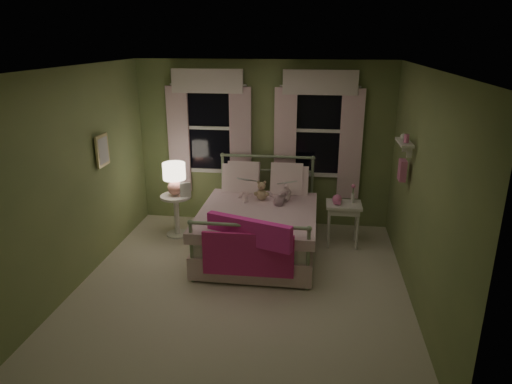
# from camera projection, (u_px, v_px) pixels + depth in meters

# --- Properties ---
(room_shell) EXTENTS (4.20, 4.20, 4.20)m
(room_shell) POSITION_uv_depth(u_px,v_px,m) (241.00, 185.00, 5.23)
(room_shell) COLOR silver
(room_shell) RESTS_ON ground
(bed) EXTENTS (1.58, 2.04, 1.18)m
(bed) POSITION_uv_depth(u_px,v_px,m) (259.00, 225.00, 6.45)
(bed) COLOR white
(bed) RESTS_ON ground
(pink_throw) EXTENTS (1.10, 0.46, 0.71)m
(pink_throw) POSITION_uv_depth(u_px,v_px,m) (248.00, 241.00, 5.41)
(pink_throw) COLOR #FF31B0
(pink_throw) RESTS_ON bed
(child_left) EXTENTS (0.27, 0.20, 0.67)m
(child_left) POSITION_uv_depth(u_px,v_px,m) (244.00, 181.00, 6.71)
(child_left) COLOR #F7D1DD
(child_left) RESTS_ON bed
(child_right) EXTENTS (0.42, 0.34, 0.80)m
(child_right) POSITION_uv_depth(u_px,v_px,m) (282.00, 178.00, 6.62)
(child_right) COLOR #F7D1DD
(child_right) RESTS_ON bed
(book_left) EXTENTS (0.23, 0.18, 0.26)m
(book_left) POSITION_uv_depth(u_px,v_px,m) (241.00, 182.00, 6.46)
(book_left) COLOR beige
(book_left) RESTS_ON child_left
(book_right) EXTENTS (0.23, 0.19, 0.26)m
(book_right) POSITION_uv_depth(u_px,v_px,m) (281.00, 186.00, 6.40)
(book_right) COLOR beige
(book_right) RESTS_ON child_right
(teddy_bear) EXTENTS (0.22, 0.17, 0.30)m
(teddy_bear) POSITION_uv_depth(u_px,v_px,m) (262.00, 192.00, 6.56)
(teddy_bear) COLOR tan
(teddy_bear) RESTS_ON bed
(nightstand_left) EXTENTS (0.46, 0.46, 0.65)m
(nightstand_left) POSITION_uv_depth(u_px,v_px,m) (176.00, 210.00, 6.94)
(nightstand_left) COLOR white
(nightstand_left) RESTS_ON ground
(table_lamp) EXTENTS (0.33, 0.33, 0.49)m
(table_lamp) POSITION_uv_depth(u_px,v_px,m) (174.00, 176.00, 6.77)
(table_lamp) COLOR #DC8C82
(table_lamp) RESTS_ON nightstand_left
(book_nightstand) EXTENTS (0.22, 0.26, 0.02)m
(book_nightstand) POSITION_uv_depth(u_px,v_px,m) (180.00, 197.00, 6.77)
(book_nightstand) COLOR beige
(book_nightstand) RESTS_ON nightstand_left
(nightstand_right) EXTENTS (0.50, 0.40, 0.64)m
(nightstand_right) POSITION_uv_depth(u_px,v_px,m) (344.00, 210.00, 6.56)
(nightstand_right) COLOR white
(nightstand_right) RESTS_ON ground
(pink_toy) EXTENTS (0.14, 0.19, 0.14)m
(pink_toy) POSITION_uv_depth(u_px,v_px,m) (337.00, 199.00, 6.51)
(pink_toy) COLOR pink
(pink_toy) RESTS_ON nightstand_right
(bud_vase) EXTENTS (0.06, 0.06, 0.28)m
(bud_vase) POSITION_uv_depth(u_px,v_px,m) (353.00, 194.00, 6.51)
(bud_vase) COLOR white
(bud_vase) RESTS_ON nightstand_right
(window_left) EXTENTS (1.34, 0.13, 1.96)m
(window_left) POSITION_uv_depth(u_px,v_px,m) (209.00, 124.00, 7.14)
(window_left) COLOR black
(window_left) RESTS_ON room_shell
(window_right) EXTENTS (1.34, 0.13, 1.96)m
(window_right) POSITION_uv_depth(u_px,v_px,m) (318.00, 126.00, 6.92)
(window_right) COLOR black
(window_right) RESTS_ON room_shell
(wall_shelf) EXTENTS (0.15, 0.50, 0.60)m
(wall_shelf) POSITION_uv_depth(u_px,v_px,m) (404.00, 157.00, 5.57)
(wall_shelf) COLOR white
(wall_shelf) RESTS_ON room_shell
(framed_picture) EXTENTS (0.03, 0.32, 0.42)m
(framed_picture) POSITION_uv_depth(u_px,v_px,m) (102.00, 150.00, 5.98)
(framed_picture) COLOR beige
(framed_picture) RESTS_ON room_shell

